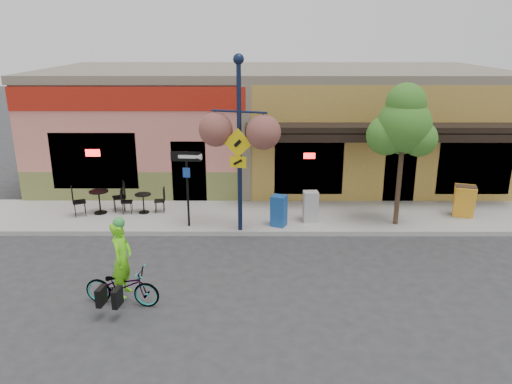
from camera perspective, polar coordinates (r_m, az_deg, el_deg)
ground at (r=14.67m, az=2.51°, el=-5.81°), size 90.00×90.00×0.00m
sidewalk at (r=16.50m, az=2.24°, el=-2.80°), size 24.00×3.00×0.15m
curb at (r=15.15m, az=2.43°, el=-4.72°), size 24.00×0.12×0.15m
building at (r=21.26m, az=1.79°, el=7.95°), size 18.20×8.20×4.50m
bicycle at (r=11.74m, az=-15.06°, el=-10.35°), size 1.79×0.85×0.91m
cyclist_rider at (r=11.54m, az=-14.98°, el=-8.53°), size 0.51×0.69×1.74m
lamp_post at (r=14.44m, az=-1.91°, el=5.27°), size 1.78×1.11×5.19m
one_way_sign at (r=15.24m, az=-7.83°, el=0.30°), size 0.92×0.27×2.37m
cafe_set_left at (r=17.20m, az=-17.48°, el=-0.74°), size 1.86×1.41×1.00m
cafe_set_right at (r=16.89m, az=-12.76°, el=-0.96°), size 1.48×0.85×0.85m
newspaper_box_blue at (r=15.37m, az=2.63°, el=-2.16°), size 0.55×0.53×0.97m
newspaper_box_grey at (r=15.82m, az=6.24°, el=-1.65°), size 0.48×0.44×0.97m
street_tree at (r=15.63m, az=16.28°, el=4.06°), size 1.86×1.86×4.40m
sandwich_board at (r=17.24m, az=22.76°, el=-1.19°), size 0.74×0.62×1.05m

